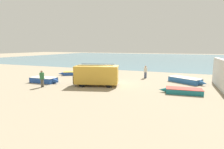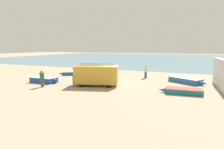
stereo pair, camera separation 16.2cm
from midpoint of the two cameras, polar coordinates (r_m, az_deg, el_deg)
ground_plane at (r=19.97m, az=0.53°, el=-3.21°), size 200.00×200.00×0.00m
sea_water at (r=70.66m, az=16.13°, el=5.23°), size 120.00×80.00×0.01m
parked_van at (r=19.18m, az=-4.89°, el=-0.07°), size 5.07×3.17×2.33m
fishing_rowboat_0 at (r=17.26m, az=22.25°, el=-5.01°), size 3.84×1.61×0.49m
fishing_rowboat_1 at (r=22.43m, az=-20.89°, el=-1.62°), size 3.80×1.47×0.64m
fishing_rowboat_2 at (r=22.50m, az=23.26°, el=-1.75°), size 4.27×3.27×0.63m
fishing_rowboat_3 at (r=27.18m, az=-11.51°, el=0.43°), size 4.46×3.04×0.52m
fisherman_0 at (r=22.37m, az=1.43°, el=0.75°), size 0.45×0.45×1.69m
fisherman_1 at (r=19.86m, az=-21.68°, el=-0.79°), size 0.47×0.47×1.78m
fisherman_2 at (r=24.21m, az=11.15°, el=1.23°), size 0.45×0.45×1.71m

